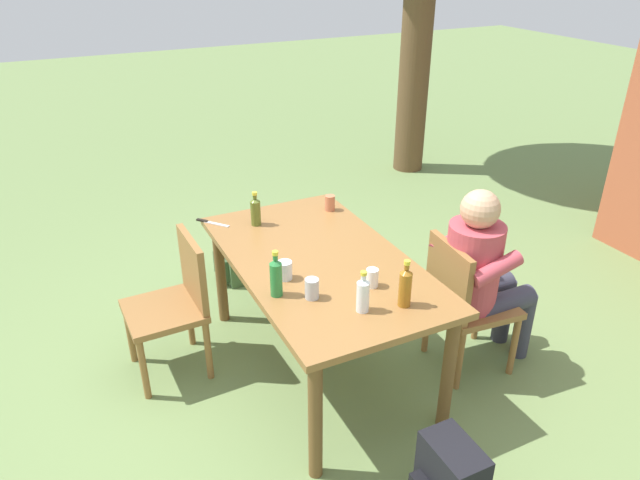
{
  "coord_description": "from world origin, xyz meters",
  "views": [
    {
      "loc": [
        2.62,
        -1.27,
        2.39
      ],
      "look_at": [
        0.0,
        0.0,
        0.89
      ],
      "focal_mm": 32.85,
      "sensor_mm": 36.0,
      "label": 1
    }
  ],
  "objects_px": {
    "cup_terracotta": "(330,203)",
    "cup_steel": "(312,289)",
    "bottle_amber": "(405,286)",
    "chair_far_right": "(463,299)",
    "dining_table": "(320,273)",
    "bottle_green": "(276,276)",
    "person_in_white_shirt": "(482,271)",
    "backpack_by_near_side": "(232,257)",
    "bottle_clear": "(363,294)",
    "cup_glass": "(285,270)",
    "table_knife": "(210,222)",
    "bottle_olive": "(256,211)",
    "cup_white": "(372,278)",
    "chair_near_left": "(176,299)"
  },
  "relations": [
    {
      "from": "chair_far_right",
      "to": "bottle_clear",
      "type": "height_order",
      "value": "bottle_clear"
    },
    {
      "from": "bottle_clear",
      "to": "cup_glass",
      "type": "bearing_deg",
      "value": -153.38
    },
    {
      "from": "person_in_white_shirt",
      "to": "bottle_green",
      "type": "relative_size",
      "value": 4.65
    },
    {
      "from": "cup_glass",
      "to": "cup_white",
      "type": "height_order",
      "value": "same"
    },
    {
      "from": "dining_table",
      "to": "cup_white",
      "type": "distance_m",
      "value": 0.43
    },
    {
      "from": "person_in_white_shirt",
      "to": "cup_white",
      "type": "xyz_separation_m",
      "value": [
        0.01,
        -0.76,
        0.16
      ]
    },
    {
      "from": "person_in_white_shirt",
      "to": "cup_terracotta",
      "type": "xyz_separation_m",
      "value": [
        -0.95,
        -0.52,
        0.16
      ]
    },
    {
      "from": "bottle_green",
      "to": "cup_glass",
      "type": "bearing_deg",
      "value": 142.22
    },
    {
      "from": "bottle_amber",
      "to": "cup_white",
      "type": "bearing_deg",
      "value": -166.6
    },
    {
      "from": "person_in_white_shirt",
      "to": "cup_terracotta",
      "type": "relative_size",
      "value": 11.3
    },
    {
      "from": "chair_far_right",
      "to": "bottle_green",
      "type": "height_order",
      "value": "bottle_green"
    },
    {
      "from": "dining_table",
      "to": "bottle_green",
      "type": "height_order",
      "value": "bottle_green"
    },
    {
      "from": "bottle_olive",
      "to": "bottle_amber",
      "type": "height_order",
      "value": "bottle_amber"
    },
    {
      "from": "cup_steel",
      "to": "dining_table",
      "type": "bearing_deg",
      "value": 148.32
    },
    {
      "from": "bottle_amber",
      "to": "cup_steel",
      "type": "distance_m",
      "value": 0.47
    },
    {
      "from": "chair_near_left",
      "to": "cup_white",
      "type": "bearing_deg",
      "value": 49.32
    },
    {
      "from": "bottle_green",
      "to": "backpack_by_near_side",
      "type": "bearing_deg",
      "value": 171.99
    },
    {
      "from": "cup_terracotta",
      "to": "cup_steel",
      "type": "relative_size",
      "value": 0.96
    },
    {
      "from": "chair_near_left",
      "to": "cup_steel",
      "type": "relative_size",
      "value": 8.03
    },
    {
      "from": "chair_far_right",
      "to": "cup_steel",
      "type": "distance_m",
      "value": 1.04
    },
    {
      "from": "chair_far_right",
      "to": "dining_table",
      "type": "bearing_deg",
      "value": -115.41
    },
    {
      "from": "backpack_by_near_side",
      "to": "bottle_olive",
      "type": "bearing_deg",
      "value": -1.31
    },
    {
      "from": "person_in_white_shirt",
      "to": "cup_glass",
      "type": "distance_m",
      "value": 1.18
    },
    {
      "from": "cup_terracotta",
      "to": "bottle_clear",
      "type": "bearing_deg",
      "value": -19.13
    },
    {
      "from": "cup_terracotta",
      "to": "cup_white",
      "type": "bearing_deg",
      "value": -13.88
    },
    {
      "from": "person_in_white_shirt",
      "to": "bottle_amber",
      "type": "distance_m",
      "value": 0.78
    },
    {
      "from": "person_in_white_shirt",
      "to": "table_knife",
      "type": "distance_m",
      "value": 1.71
    },
    {
      "from": "chair_near_left",
      "to": "bottle_clear",
      "type": "relative_size",
      "value": 3.95
    },
    {
      "from": "person_in_white_shirt",
      "to": "bottle_green",
      "type": "height_order",
      "value": "person_in_white_shirt"
    },
    {
      "from": "person_in_white_shirt",
      "to": "backpack_by_near_side",
      "type": "distance_m",
      "value": 1.97
    },
    {
      "from": "person_in_white_shirt",
      "to": "cup_glass",
      "type": "bearing_deg",
      "value": -102.79
    },
    {
      "from": "bottle_green",
      "to": "cup_white",
      "type": "relative_size",
      "value": 2.51
    },
    {
      "from": "bottle_olive",
      "to": "backpack_by_near_side",
      "type": "bearing_deg",
      "value": 178.69
    },
    {
      "from": "backpack_by_near_side",
      "to": "person_in_white_shirt",
      "type": "bearing_deg",
      "value": 32.53
    },
    {
      "from": "bottle_amber",
      "to": "cup_steel",
      "type": "relative_size",
      "value": 2.34
    },
    {
      "from": "dining_table",
      "to": "cup_terracotta",
      "type": "relative_size",
      "value": 15.84
    },
    {
      "from": "bottle_green",
      "to": "table_knife",
      "type": "relative_size",
      "value": 1.28
    },
    {
      "from": "cup_steel",
      "to": "backpack_by_near_side",
      "type": "xyz_separation_m",
      "value": [
        -1.59,
        0.06,
        -0.62
      ]
    },
    {
      "from": "cup_terracotta",
      "to": "table_knife",
      "type": "height_order",
      "value": "cup_terracotta"
    },
    {
      "from": "bottle_green",
      "to": "cup_glass",
      "type": "distance_m",
      "value": 0.18
    },
    {
      "from": "bottle_amber",
      "to": "chair_far_right",
      "type": "bearing_deg",
      "value": 112.18
    },
    {
      "from": "person_in_white_shirt",
      "to": "bottle_clear",
      "type": "relative_size",
      "value": 5.35
    },
    {
      "from": "bottle_olive",
      "to": "cup_steel",
      "type": "height_order",
      "value": "bottle_olive"
    },
    {
      "from": "bottle_clear",
      "to": "backpack_by_near_side",
      "type": "bearing_deg",
      "value": -176.35
    },
    {
      "from": "dining_table",
      "to": "bottle_amber",
      "type": "height_order",
      "value": "bottle_amber"
    },
    {
      "from": "bottle_green",
      "to": "cup_white",
      "type": "distance_m",
      "value": 0.5
    },
    {
      "from": "bottle_olive",
      "to": "backpack_by_near_side",
      "type": "height_order",
      "value": "bottle_olive"
    },
    {
      "from": "cup_terracotta",
      "to": "cup_steel",
      "type": "distance_m",
      "value": 1.08
    },
    {
      "from": "chair_far_right",
      "to": "backpack_by_near_side",
      "type": "height_order",
      "value": "chair_far_right"
    },
    {
      "from": "dining_table",
      "to": "cup_terracotta",
      "type": "xyz_separation_m",
      "value": [
        -0.57,
        0.35,
        0.14
      ]
    }
  ]
}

